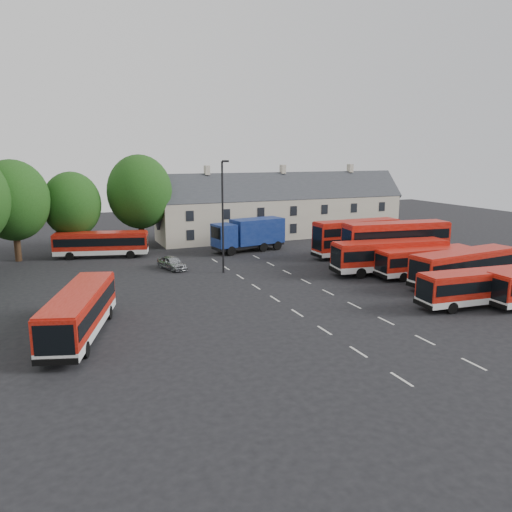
% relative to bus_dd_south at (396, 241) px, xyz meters
% --- Properties ---
extents(ground, '(140.00, 140.00, 0.00)m').
position_rel_bus_dd_south_xyz_m(ground, '(-16.75, -8.22, -2.64)').
color(ground, black).
rests_on(ground, ground).
extents(lane_markings, '(5.15, 33.80, 0.01)m').
position_rel_bus_dd_south_xyz_m(lane_markings, '(-14.25, -6.22, -2.63)').
color(lane_markings, beige).
rests_on(lane_markings, ground).
extents(treeline, '(29.92, 32.59, 12.01)m').
position_rel_bus_dd_south_xyz_m(treeline, '(-37.49, 11.14, 4.05)').
color(treeline, black).
rests_on(treeline, ground).
extents(terrace_houses, '(35.70, 7.13, 10.06)m').
position_rel_bus_dd_south_xyz_m(terrace_houses, '(-2.75, 21.78, 1.22)').
color(terrace_houses, beige).
rests_on(terrace_houses, ground).
extents(bus_row_b, '(10.06, 3.08, 2.80)m').
position_rel_bus_dd_south_xyz_m(bus_row_b, '(-3.01, -14.02, -0.95)').
color(bus_row_b, silver).
rests_on(bus_row_b, ground).
extents(bus_row_c, '(11.43, 3.76, 3.17)m').
position_rel_bus_dd_south_xyz_m(bus_row_c, '(0.58, -8.90, -0.73)').
color(bus_row_c, silver).
rests_on(bus_row_c, ground).
extents(bus_row_d, '(9.94, 2.73, 2.78)m').
position_rel_bus_dd_south_xyz_m(bus_row_d, '(-0.37, -4.96, -0.96)').
color(bus_row_d, silver).
rests_on(bus_row_d, ground).
extents(bus_row_e, '(11.75, 4.11, 3.25)m').
position_rel_bus_dd_south_xyz_m(bus_row_e, '(-2.65, -2.57, -0.68)').
color(bus_row_e, silver).
rests_on(bus_row_e, ground).
extents(bus_dd_south, '(11.53, 4.01, 4.63)m').
position_rel_bus_dd_south_xyz_m(bus_dd_south, '(0.00, 0.00, 0.00)').
color(bus_dd_south, silver).
rests_on(bus_dd_south, ground).
extents(bus_dd_north, '(10.31, 2.49, 4.22)m').
position_rel_bus_dd_south_xyz_m(bus_dd_north, '(-1.14, 5.55, -0.24)').
color(bus_dd_north, silver).
rests_on(bus_dd_north, ground).
extents(bus_west, '(5.57, 11.06, 3.06)m').
position_rel_bus_dd_south_xyz_m(bus_west, '(-31.90, -9.23, -0.80)').
color(bus_west, silver).
rests_on(bus_west, ground).
extents(bus_north, '(10.53, 4.87, 2.90)m').
position_rel_bus_dd_south_xyz_m(bus_north, '(-28.06, 16.30, -0.89)').
color(bus_north, silver).
rests_on(bus_north, ground).
extents(box_truck, '(9.20, 4.20, 3.88)m').
position_rel_bus_dd_south_xyz_m(box_truck, '(-11.14, 13.35, -0.46)').
color(box_truck, black).
rests_on(box_truck, ground).
extents(silver_car, '(2.74, 4.29, 1.36)m').
position_rel_bus_dd_south_xyz_m(silver_car, '(-22.03, 7.41, -1.96)').
color(silver_car, '#A0A3A7').
rests_on(silver_car, ground).
extents(lamppost, '(0.77, 0.42, 11.00)m').
position_rel_bus_dd_south_xyz_m(lamppost, '(-17.65, 3.98, 3.23)').
color(lamppost, black).
rests_on(lamppost, ground).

